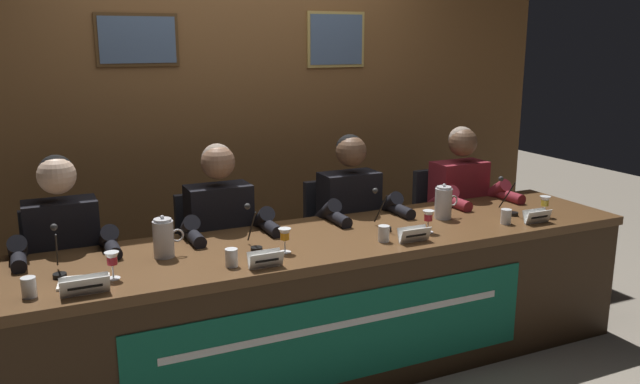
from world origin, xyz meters
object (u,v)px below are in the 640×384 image
(chair_far_right, at_px, (446,236))
(microphone_center_left, at_px, (253,234))
(water_cup_center_left, at_px, (232,259))
(microphone_far_right, at_px, (509,202))
(nameplate_center_left, at_px, (266,259))
(panelist_far_right, at_px, (465,204))
(panelist_center_left, at_px, (224,236))
(juice_glass_center_left, at_px, (285,236))
(panelist_far_left, at_px, (65,257))
(juice_glass_far_right, at_px, (545,203))
(nameplate_far_right, at_px, (537,216))
(chair_center_right, at_px, (340,252))
(document_stack_far_left, at_px, (84,282))
(conference_table, at_px, (329,286))
(chair_center_left, at_px, (216,271))
(water_pitcher_left_side, at_px, (164,238))
(juice_glass_center_right, at_px, (428,217))
(water_cup_far_left, at_px, (29,288))
(microphone_far_left, at_px, (58,259))
(water_cup_far_right, at_px, (506,217))
(chair_far_left, at_px, (67,294))
(nameplate_center_right, at_px, (414,235))
(microphone_center_right, at_px, (382,216))
(water_pitcher_right_side, at_px, (444,203))
(nameplate_far_left, at_px, (85,286))
(juice_glass_far_left, at_px, (112,260))
(water_cup_center_right, at_px, (384,234))

(chair_far_right, bearing_deg, microphone_center_left, -159.71)
(water_cup_center_left, xyz_separation_m, microphone_far_right, (1.80, 0.18, 0.04))
(nameplate_center_left, height_order, panelist_far_right, panelist_far_right)
(panelist_center_left, bearing_deg, juice_glass_center_left, -73.69)
(panelist_far_left, relative_size, juice_glass_far_right, 9.85)
(nameplate_far_right, bearing_deg, chair_center_right, 133.99)
(microphone_far_right, relative_size, document_stack_far_left, 0.93)
(conference_table, xyz_separation_m, document_stack_far_left, (-1.21, -0.04, 0.24))
(chair_center_left, height_order, panelist_far_right, panelist_far_right)
(juice_glass_center_left, bearing_deg, panelist_far_right, 19.29)
(water_pitcher_left_side, bearing_deg, juice_glass_center_right, -8.43)
(panelist_far_left, distance_m, document_stack_far_left, 0.54)
(panelist_center_left, bearing_deg, chair_far_right, 6.81)
(water_cup_far_left, bearing_deg, chair_center_left, 38.71)
(panelist_far_left, xyz_separation_m, water_cup_center_left, (0.69, -0.61, 0.08))
(microphone_far_left, bearing_deg, water_cup_far_right, -5.00)
(microphone_far_left, relative_size, water_cup_center_left, 2.54)
(chair_far_left, bearing_deg, juice_glass_far_right, -16.25)
(chair_far_right, bearing_deg, juice_glass_center_right, -132.21)
(water_cup_center_left, distance_m, nameplate_center_right, 0.98)
(nameplate_center_right, distance_m, water_cup_far_right, 0.67)
(microphone_center_right, height_order, panelist_far_right, panelist_far_right)
(water_cup_far_left, bearing_deg, water_cup_far_right, 0.39)
(chair_far_right, height_order, water_pitcher_right_side, water_pitcher_right_side)
(microphone_center_right, xyz_separation_m, nameplate_far_right, (0.86, -0.28, -0.03))
(chair_far_right, bearing_deg, water_cup_center_left, -155.96)
(juice_glass_center_left, xyz_separation_m, juice_glass_far_right, (1.65, -0.04, 0.00))
(nameplate_far_left, relative_size, panelist_far_right, 0.16)
(panelist_center_left, xyz_separation_m, microphone_far_right, (1.65, -0.43, 0.12))
(juice_glass_far_right, relative_size, microphone_far_right, 0.57)
(nameplate_far_left, relative_size, nameplate_center_right, 1.13)
(conference_table, height_order, chair_center_right, chair_center_right)
(microphone_center_right, bearing_deg, microphone_center_left, -178.12)
(juice_glass_far_left, distance_m, microphone_center_right, 1.48)
(panelist_center_left, height_order, nameplate_center_left, panelist_center_left)
(juice_glass_center_right, xyz_separation_m, water_pitcher_right_side, (0.24, 0.20, 0.01))
(conference_table, height_order, nameplate_far_right, nameplate_far_right)
(panelist_center_left, bearing_deg, microphone_far_left, -156.41)
(conference_table, relative_size, juice_glass_far_right, 29.31)
(chair_far_left, xyz_separation_m, nameplate_center_left, (0.83, -0.89, 0.36))
(panelist_center_left, bearing_deg, microphone_center_left, -85.03)
(microphone_far_left, relative_size, juice_glass_center_right, 1.74)
(panelist_center_left, distance_m, juice_glass_center_left, 0.57)
(panelist_far_left, bearing_deg, document_stack_far_left, -85.63)
(microphone_far_left, height_order, juice_glass_far_right, microphone_far_left)
(water_cup_far_left, height_order, juice_glass_far_right, juice_glass_far_right)
(nameplate_center_right, xyz_separation_m, microphone_far_right, (0.82, 0.23, 0.03))
(chair_center_left, bearing_deg, water_cup_center_right, -48.57)
(panelist_center_left, height_order, chair_center_right, panelist_center_left)
(panelist_far_left, bearing_deg, nameplate_far_right, -14.80)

